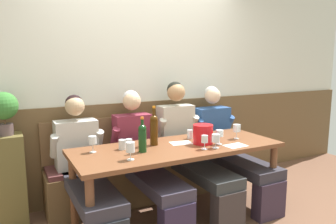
% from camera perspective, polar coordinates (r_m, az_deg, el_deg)
% --- Properties ---
extents(room_wall_back, '(6.80, 0.08, 2.80)m').
position_cam_1_polar(room_wall_back, '(3.81, -4.87, 6.58)').
color(room_wall_back, silver).
rests_on(room_wall_back, ground).
extents(wood_wainscot_panel, '(6.80, 0.03, 1.09)m').
position_cam_1_polar(wood_wainscot_panel, '(3.90, -4.38, -6.13)').
color(wood_wainscot_panel, brown).
rests_on(wood_wainscot_panel, ground).
extents(wall_bench, '(2.32, 0.42, 0.94)m').
position_cam_1_polar(wall_bench, '(3.79, -3.05, -10.71)').
color(wall_bench, brown).
rests_on(wall_bench, ground).
extents(dining_table, '(2.02, 0.77, 0.76)m').
position_cam_1_polar(dining_table, '(3.13, 1.78, -7.58)').
color(dining_table, brown).
rests_on(dining_table, ground).
extents(person_center_left_seat, '(0.52, 1.19, 1.23)m').
position_cam_1_polar(person_center_left_seat, '(3.12, -14.53, -9.28)').
color(person_center_left_seat, '#25282F').
rests_on(person_center_left_seat, ground).
extents(person_left_seat, '(0.50, 1.18, 1.25)m').
position_cam_1_polar(person_left_seat, '(3.30, -4.17, -7.87)').
color(person_left_seat, '#2F253F').
rests_on(person_left_seat, ground).
extents(person_center_right_seat, '(0.51, 1.19, 1.33)m').
position_cam_1_polar(person_center_right_seat, '(3.55, 3.80, -5.97)').
color(person_center_right_seat, '#373030').
rests_on(person_center_right_seat, ground).
extents(person_right_seat, '(0.54, 1.19, 1.25)m').
position_cam_1_polar(person_right_seat, '(3.83, 10.51, -5.58)').
color(person_right_seat, '#342738').
rests_on(person_right_seat, ground).
extents(ice_bucket, '(0.20, 0.20, 0.19)m').
position_cam_1_polar(ice_bucket, '(3.18, 6.20, -3.93)').
color(ice_bucket, red).
rests_on(ice_bucket, dining_table).
extents(wine_bottle_green_tall, '(0.08, 0.08, 0.38)m').
position_cam_1_polar(wine_bottle_green_tall, '(3.10, -2.50, -2.99)').
color(wine_bottle_green_tall, '#442608').
rests_on(wine_bottle_green_tall, dining_table).
extents(wine_bottle_clear_water, '(0.07, 0.07, 0.32)m').
position_cam_1_polar(wine_bottle_clear_water, '(2.88, -4.55, -4.44)').
color(wine_bottle_clear_water, '#153917').
rests_on(wine_bottle_clear_water, dining_table).
extents(wine_glass_right_end, '(0.08, 0.08, 0.15)m').
position_cam_1_polar(wine_glass_right_end, '(3.43, 12.07, -2.84)').
color(wine_glass_right_end, silver).
rests_on(wine_glass_right_end, dining_table).
extents(wine_glass_center_rear, '(0.08, 0.08, 0.14)m').
position_cam_1_polar(wine_glass_center_rear, '(3.18, 9.10, -3.85)').
color(wine_glass_center_rear, silver).
rests_on(wine_glass_center_rear, dining_table).
extents(wine_glass_by_bottle, '(0.08, 0.08, 0.15)m').
position_cam_1_polar(wine_glass_by_bottle, '(2.68, -6.68, -6.36)').
color(wine_glass_by_bottle, silver).
rests_on(wine_glass_by_bottle, dining_table).
extents(wine_glass_left_end, '(0.08, 0.08, 0.13)m').
position_cam_1_polar(wine_glass_left_end, '(3.04, 8.46, -4.64)').
color(wine_glass_left_end, silver).
rests_on(wine_glass_left_end, dining_table).
extents(wine_glass_center_front, '(0.07, 0.07, 0.13)m').
position_cam_1_polar(wine_glass_center_front, '(3.07, -4.47, -4.41)').
color(wine_glass_center_front, silver).
rests_on(wine_glass_center_front, dining_table).
extents(wine_glass_mid_left, '(0.06, 0.06, 0.13)m').
position_cam_1_polar(wine_glass_mid_left, '(2.99, 6.50, -4.87)').
color(wine_glass_mid_left, silver).
rests_on(wine_glass_mid_left, dining_table).
extents(wine_glass_mid_right, '(0.07, 0.07, 0.15)m').
position_cam_1_polar(wine_glass_mid_right, '(2.94, -13.20, -4.93)').
color(wine_glass_mid_right, silver).
rests_on(wine_glass_mid_right, dining_table).
extents(water_tumbler_left, '(0.06, 0.06, 0.09)m').
position_cam_1_polar(water_tumbler_left, '(3.38, 3.91, -3.95)').
color(water_tumbler_left, silver).
rests_on(water_tumbler_left, dining_table).
extents(water_tumbler_center, '(0.07, 0.07, 0.09)m').
position_cam_1_polar(water_tumbler_center, '(3.00, -8.11, -5.73)').
color(water_tumbler_center, silver).
rests_on(water_tumbler_center, dining_table).
extents(water_tumbler_right, '(0.07, 0.07, 0.08)m').
position_cam_1_polar(water_tumbler_right, '(3.09, -6.94, -5.45)').
color(water_tumbler_right, silver).
rests_on(water_tumbler_right, dining_table).
extents(tasting_sheet_left_guest, '(0.22, 0.16, 0.00)m').
position_cam_1_polar(tasting_sheet_left_guest, '(3.18, 11.88, -5.84)').
color(tasting_sheet_left_guest, white).
rests_on(tasting_sheet_left_guest, dining_table).
extents(tasting_sheet_right_guest, '(0.23, 0.18, 0.00)m').
position_cam_1_polar(tasting_sheet_right_guest, '(3.21, 2.33, -5.49)').
color(tasting_sheet_right_guest, white).
rests_on(tasting_sheet_right_guest, dining_table).
extents(corner_pedestal, '(0.28, 0.28, 0.88)m').
position_cam_1_polar(corner_pedestal, '(3.47, -26.23, -10.80)').
color(corner_pedestal, brown).
rests_on(corner_pedestal, ground).
extents(potted_plant, '(0.26, 0.26, 0.40)m').
position_cam_1_polar(potted_plant, '(3.31, -27.07, 0.56)').
color(potted_plant, brown).
rests_on(potted_plant, corner_pedestal).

